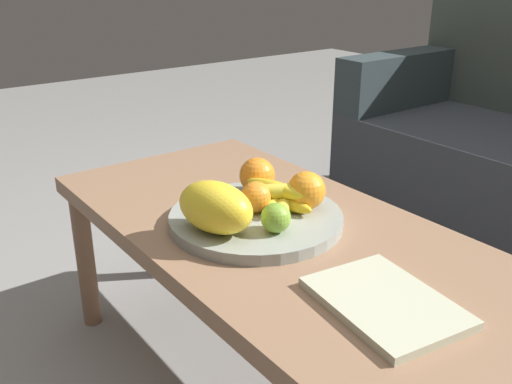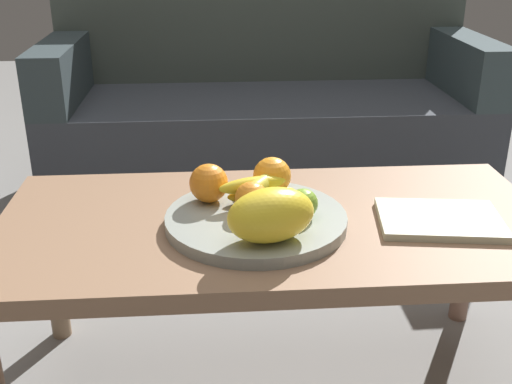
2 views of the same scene
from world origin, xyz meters
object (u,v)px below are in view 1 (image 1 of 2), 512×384
orange_right (257,175)px  banana_bunch (280,197)px  coffee_table (279,248)px  apple_front (276,218)px  fruit_bowl (256,219)px  orange_front (256,197)px  magazine (385,303)px  melon_large_front (215,207)px  orange_left (306,191)px

orange_right → banana_bunch: size_ratio=0.48×
orange_right → banana_bunch: orange_right is taller
coffee_table → apple_front: 0.13m
fruit_bowl → coffee_table: bearing=35.7°
coffee_table → fruit_bowl: bearing=-144.3°
coffee_table → fruit_bowl: (-0.04, -0.03, 0.06)m
apple_front → banana_bunch: bearing=136.6°
orange_front → orange_right: size_ratio=0.82×
fruit_bowl → orange_right: 0.13m
banana_bunch → orange_front: bearing=-110.3°
coffee_table → magazine: size_ratio=4.70×
melon_large_front → orange_left: 0.22m
fruit_bowl → orange_front: orange_front is taller
coffee_table → melon_large_front: bearing=-99.1°
coffee_table → orange_right: 0.19m
fruit_bowl → apple_front: bearing=-12.4°
orange_front → melon_large_front: bearing=-76.8°
coffee_table → orange_right: size_ratio=14.09×
orange_left → fruit_bowl: bearing=-112.3°
magazine → coffee_table: bearing=179.7°
orange_front → magazine: 0.40m
orange_right → apple_front: bearing=-26.7°
melon_large_front → magazine: bearing=14.9°
fruit_bowl → apple_front: size_ratio=6.12×
fruit_bowl → orange_left: bearing=67.7°
magazine → fruit_bowl: bearing=-174.8°
fruit_bowl → magazine: (0.38, -0.02, -0.00)m
melon_large_front → magazine: melon_large_front is taller
fruit_bowl → orange_left: (0.04, 0.10, 0.05)m
coffee_table → orange_front: 0.12m
coffee_table → orange_left: size_ratio=13.98×
melon_large_front → magazine: size_ratio=0.68×
orange_left → magazine: (0.34, -0.12, -0.06)m
coffee_table → banana_bunch: banana_bunch is taller
orange_left → apple_front: size_ratio=1.37×
melon_large_front → orange_left: bearing=83.9°
coffee_table → magazine: 0.35m
orange_left → orange_right: same height
melon_large_front → orange_right: size_ratio=2.04×
banana_bunch → magazine: bearing=-11.6°
coffee_table → apple_front: (0.05, -0.05, 0.10)m
orange_front → orange_right: orange_right is taller
melon_large_front → coffee_table: bearing=80.9°
coffee_table → orange_right: (-0.14, 0.04, 0.12)m
melon_large_front → magazine: (0.36, 0.10, -0.07)m
orange_front → banana_bunch: orange_front is taller
coffee_table → melon_large_front: melon_large_front is taller
orange_front → magazine: (0.39, -0.02, -0.05)m
orange_right → orange_left: bearing=12.1°
fruit_bowl → orange_left: orange_left is taller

